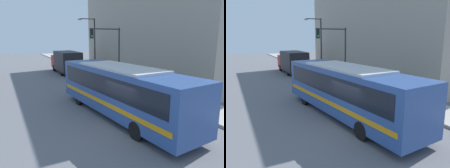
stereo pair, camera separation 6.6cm
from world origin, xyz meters
TOP-DOWN VIEW (x-y plane):
  - ground_plane at (0.00, 0.00)m, footprint 120.00×120.00m
  - sidewalk at (6.03, 20.00)m, footprint 3.06×70.00m
  - building_facade at (10.56, 13.15)m, footprint 6.00×24.30m
  - city_bus at (0.54, 2.01)m, footprint 3.67×11.38m
  - delivery_truck at (2.05, 19.55)m, footprint 2.46×7.28m
  - fire_hydrant at (5.10, 4.61)m, footprint 0.25×0.34m
  - traffic_light_pole at (4.16, 10.68)m, footprint 3.28×0.35m
  - parking_meter at (5.10, 8.46)m, footprint 0.14×0.14m
  - street_lamp at (5.05, 17.40)m, footprint 2.30×0.28m
  - pedestrian_near_corner at (6.57, 3.13)m, footprint 0.34×0.34m
  - pedestrian_mid_block at (6.71, 8.69)m, footprint 0.34×0.34m

SIDE VIEW (x-z plane):
  - ground_plane at x=0.00m, z-range 0.00..0.00m
  - sidewalk at x=6.03m, z-range 0.00..0.16m
  - fire_hydrant at x=5.10m, z-range 0.16..0.92m
  - pedestrian_near_corner at x=6.57m, z-range 0.17..1.89m
  - pedestrian_mid_block at x=6.71m, z-range 0.18..1.95m
  - parking_meter at x=5.10m, z-range 0.40..1.78m
  - delivery_truck at x=2.05m, z-range 0.14..3.05m
  - city_bus at x=0.54m, z-range 0.23..3.33m
  - traffic_light_pole at x=4.16m, z-range 1.17..6.70m
  - street_lamp at x=5.05m, z-range 0.80..7.72m
  - building_facade at x=10.56m, z-range 0.00..11.71m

